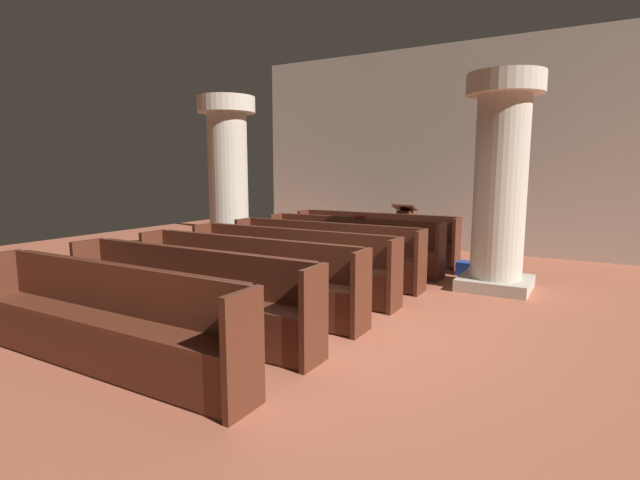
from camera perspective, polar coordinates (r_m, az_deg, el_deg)
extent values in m
plane|color=#AD5B42|center=(5.76, 0.64, -9.96)|extent=(19.20, 19.20, 0.00)
cube|color=beige|center=(11.18, 16.40, 10.29)|extent=(10.00, 0.16, 4.50)
cube|color=#562819|center=(9.62, 6.39, 0.29)|extent=(3.21, 0.38, 0.05)
cube|color=#562819|center=(9.74, 6.81, 1.86)|extent=(3.21, 0.04, 0.45)
cube|color=#492215|center=(9.76, 6.95, 3.15)|extent=(3.08, 0.06, 0.02)
cube|color=#4E2416|center=(10.37, -1.89, 0.95)|extent=(0.06, 0.44, 0.94)
cube|color=#4E2416|center=(9.10, 15.85, -0.42)|extent=(0.06, 0.44, 0.94)
cube|color=#522618|center=(9.50, 5.95, -1.24)|extent=(3.21, 0.03, 0.43)
cube|color=#562819|center=(8.71, 3.71, -0.52)|extent=(3.21, 0.38, 0.05)
cube|color=#562819|center=(8.82, 4.21, 1.23)|extent=(3.21, 0.04, 0.45)
cube|color=#492215|center=(8.84, 4.36, 2.65)|extent=(3.08, 0.06, 0.02)
cube|color=#4E2416|center=(9.54, -5.11, 0.26)|extent=(0.06, 0.44, 0.94)
cube|color=#4E2416|center=(8.13, 14.08, -1.37)|extent=(0.06, 0.44, 0.94)
cube|color=#522618|center=(8.59, 3.18, -2.23)|extent=(3.21, 0.03, 0.43)
cube|color=#562819|center=(7.82, 0.41, -1.52)|extent=(3.21, 0.38, 0.05)
cube|color=#562819|center=(7.93, 1.01, 0.44)|extent=(3.21, 0.04, 0.45)
cube|color=#492215|center=(7.94, 1.18, 2.03)|extent=(3.08, 0.06, 0.02)
cube|color=#4E2416|center=(8.73, -8.95, -0.55)|extent=(0.06, 0.44, 0.94)
cube|color=#4E2416|center=(7.17, 11.83, -2.57)|extent=(0.06, 0.44, 0.94)
cube|color=#522618|center=(7.72, -0.24, -3.43)|extent=(3.21, 0.03, 0.43)
cube|color=#562819|center=(6.97, -3.72, -2.75)|extent=(3.21, 0.38, 0.05)
cube|color=#562819|center=(7.07, -2.99, -0.54)|extent=(3.21, 0.04, 0.45)
cube|color=#492215|center=(7.08, -2.79, 1.24)|extent=(3.08, 0.06, 0.02)
cube|color=#4E2416|center=(7.98, -13.52, -1.52)|extent=(0.06, 0.44, 0.94)
cube|color=#4E2416|center=(6.23, 8.89, -4.14)|extent=(0.06, 0.44, 0.94)
cube|color=#522618|center=(6.88, -4.52, -4.92)|extent=(3.21, 0.03, 0.43)
cube|color=#562819|center=(6.17, -8.98, -4.30)|extent=(3.21, 0.38, 0.05)
cube|color=#562819|center=(6.25, -8.06, -1.79)|extent=(3.21, 0.04, 0.45)
cube|color=#492215|center=(6.26, -7.84, 0.23)|extent=(3.08, 0.06, 0.02)
cube|color=#4E2416|center=(7.29, -19.01, -2.67)|extent=(0.06, 0.44, 0.94)
cube|color=#4E2416|center=(5.32, 4.91, -6.23)|extent=(0.06, 0.44, 0.94)
cube|color=#522618|center=(6.10, -9.96, -6.76)|extent=(3.21, 0.03, 0.43)
cube|color=#562819|center=(5.45, -15.74, -6.23)|extent=(3.21, 0.38, 0.05)
cube|color=#562819|center=(5.51, -14.59, -3.36)|extent=(3.21, 0.04, 0.45)
cube|color=#492215|center=(5.50, -14.33, -1.07)|extent=(3.08, 0.06, 0.02)
cube|color=#4E2416|center=(6.69, -25.58, -4.01)|extent=(0.06, 0.44, 0.94)
cube|color=#4E2416|center=(4.46, -0.71, -9.11)|extent=(0.06, 0.44, 0.94)
cube|color=#522618|center=(5.40, -16.98, -9.02)|extent=(3.21, 0.03, 0.43)
cube|color=#562819|center=(4.82, -24.47, -8.57)|extent=(3.21, 0.38, 0.05)
cube|color=#562819|center=(4.86, -23.04, -5.33)|extent=(3.21, 0.04, 0.45)
cube|color=#492215|center=(4.84, -22.74, -2.73)|extent=(3.08, 0.06, 0.02)
cube|color=#4E2416|center=(6.19, -33.35, -5.52)|extent=(0.06, 0.44, 0.94)
cube|color=#4E2416|center=(3.67, -9.05, -13.12)|extent=(0.06, 0.44, 0.94)
cube|color=#522618|center=(4.80, -26.03, -11.69)|extent=(3.21, 0.03, 0.43)
cube|color=#B6AD9A|center=(7.86, 20.00, -4.79)|extent=(1.02, 1.02, 0.18)
cylinder|color=beige|center=(7.67, 20.53, 5.74)|extent=(0.76, 0.76, 2.70)
cylinder|color=beige|center=(7.77, 21.12, 16.86)|extent=(1.10, 1.10, 0.30)
cube|color=#B6AD9A|center=(9.79, -10.56, -1.90)|extent=(1.02, 1.02, 0.18)
cylinder|color=beige|center=(9.64, -10.79, 6.55)|extent=(0.76, 0.76, 2.70)
cylinder|color=beige|center=(9.71, -11.04, 15.43)|extent=(1.10, 1.10, 0.30)
cube|color=#411E13|center=(10.45, 9.89, -1.57)|extent=(0.45, 0.45, 0.06)
cube|color=#4C2316|center=(10.38, 9.95, 0.85)|extent=(0.28, 0.28, 0.95)
cube|color=#502518|center=(10.33, 10.03, 3.79)|extent=(0.48, 0.35, 0.15)
cube|color=maroon|center=(8.80, 4.75, 2.82)|extent=(0.14, 0.19, 0.04)
cube|color=navy|center=(8.70, 17.34, -3.26)|extent=(0.44, 0.29, 0.23)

